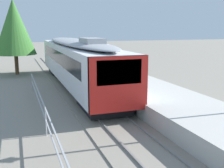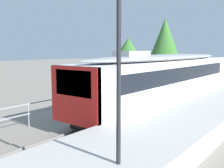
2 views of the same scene
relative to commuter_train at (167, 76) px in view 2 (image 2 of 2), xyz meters
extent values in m
plane|color=gray|center=(-3.00, -7.96, -2.14)|extent=(160.00, 160.00, 0.00)
cube|color=gray|center=(0.00, -7.96, -2.11)|extent=(3.20, 60.00, 0.06)
cube|color=slate|center=(-0.72, -7.96, -2.04)|extent=(0.08, 60.00, 0.08)
cube|color=slate|center=(0.72, -7.96, -2.04)|extent=(0.08, 60.00, 0.08)
cube|color=silver|center=(0.00, 0.11, -0.18)|extent=(2.80, 18.11, 2.55)
cube|color=red|center=(0.00, -8.85, -0.18)|extent=(2.80, 0.24, 2.55)
cube|color=black|center=(0.00, -8.93, 0.38)|extent=(2.13, 0.08, 1.12)
cube|color=black|center=(0.00, 0.11, 0.23)|extent=(2.82, 15.21, 0.92)
ellipsoid|color=#9EA0A5|center=(0.00, 0.11, 1.28)|extent=(2.69, 17.38, 0.44)
cube|color=#9EA0A5|center=(0.00, -4.42, 1.56)|extent=(1.10, 2.20, 0.36)
cube|color=#EAE5C6|center=(0.00, -8.92, -1.17)|extent=(1.00, 0.10, 0.20)
cube|color=black|center=(0.00, -6.55, -1.73)|extent=(2.24, 3.20, 0.55)
cube|color=black|center=(0.00, 6.76, -1.73)|extent=(2.24, 3.20, 0.55)
cube|color=#B7B5AD|center=(3.25, -7.96, -1.69)|extent=(3.90, 60.00, 0.90)
cylinder|color=#232328|center=(4.13, -11.28, 1.06)|extent=(0.12, 0.12, 4.60)
cylinder|color=#9EA0A5|center=(-3.30, -8.96, -1.52)|extent=(0.06, 0.06, 1.25)
cylinder|color=#9EA0A5|center=(-3.30, 0.04, -1.52)|extent=(0.06, 0.06, 1.25)
cylinder|color=brown|center=(-10.81, 11.03, -1.31)|extent=(0.36, 0.36, 1.66)
cone|color=#38702D|center=(-10.81, 11.03, 1.40)|extent=(5.34, 5.34, 3.77)
cylinder|color=brown|center=(-4.23, 8.03, -1.17)|extent=(0.36, 0.36, 1.95)
cone|color=#38702D|center=(-4.23, 8.03, 2.42)|extent=(3.95, 3.95, 5.22)
camera|label=1|loc=(-4.33, -20.20, 2.31)|focal=44.05mm
camera|label=2|loc=(8.08, -16.65, 1.78)|focal=41.93mm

